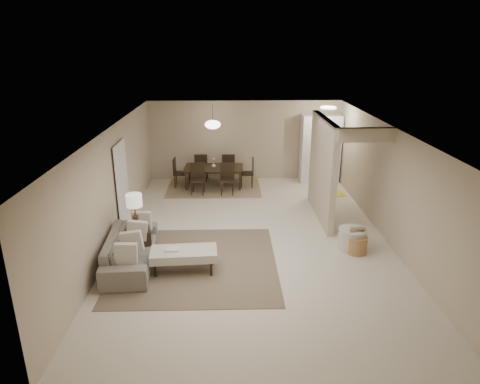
{
  "coord_description": "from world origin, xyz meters",
  "views": [
    {
      "loc": [
        -0.49,
        -8.79,
        4.19
      ],
      "look_at": [
        -0.25,
        0.15,
        1.05
      ],
      "focal_mm": 32.0,
      "sensor_mm": 36.0,
      "label": 1
    }
  ],
  "objects_px": {
    "ottoman_bench": "(184,254)",
    "side_table": "(138,242)",
    "dining_table": "(214,177)",
    "round_pouf": "(352,239)",
    "pantry_cabinet": "(320,149)",
    "wicker_basket": "(357,245)",
    "sofa": "(131,250)"
  },
  "relations": [
    {
      "from": "pantry_cabinet",
      "to": "ottoman_bench",
      "type": "distance_m",
      "value": 6.77
    },
    {
      "from": "round_pouf",
      "to": "sofa",
      "type": "bearing_deg",
      "value": -173.18
    },
    {
      "from": "sofa",
      "to": "round_pouf",
      "type": "height_order",
      "value": "sofa"
    },
    {
      "from": "ottoman_bench",
      "to": "dining_table",
      "type": "height_order",
      "value": "dining_table"
    },
    {
      "from": "pantry_cabinet",
      "to": "ottoman_bench",
      "type": "xyz_separation_m",
      "value": [
        -3.72,
        -5.61,
        -0.69
      ]
    },
    {
      "from": "ottoman_bench",
      "to": "dining_table",
      "type": "distance_m",
      "value": 5.12
    },
    {
      "from": "wicker_basket",
      "to": "dining_table",
      "type": "bearing_deg",
      "value": 125.25
    },
    {
      "from": "side_table",
      "to": "dining_table",
      "type": "distance_m",
      "value": 4.61
    },
    {
      "from": "sofa",
      "to": "side_table",
      "type": "bearing_deg",
      "value": -10.58
    },
    {
      "from": "ottoman_bench",
      "to": "side_table",
      "type": "xyz_separation_m",
      "value": [
        -1.03,
        0.72,
        -0.08
      ]
    },
    {
      "from": "wicker_basket",
      "to": "dining_table",
      "type": "height_order",
      "value": "dining_table"
    },
    {
      "from": "pantry_cabinet",
      "to": "wicker_basket",
      "type": "bearing_deg",
      "value": -92.11
    },
    {
      "from": "side_table",
      "to": "dining_table",
      "type": "height_order",
      "value": "dining_table"
    },
    {
      "from": "round_pouf",
      "to": "wicker_basket",
      "type": "height_order",
      "value": "round_pouf"
    },
    {
      "from": "round_pouf",
      "to": "dining_table",
      "type": "bearing_deg",
      "value": 125.79
    },
    {
      "from": "sofa",
      "to": "dining_table",
      "type": "xyz_separation_m",
      "value": [
        1.49,
        4.81,
        -0.01
      ]
    },
    {
      "from": "pantry_cabinet",
      "to": "side_table",
      "type": "xyz_separation_m",
      "value": [
        -4.75,
        -4.89,
        -0.76
      ]
    },
    {
      "from": "sofa",
      "to": "pantry_cabinet",
      "type": "bearing_deg",
      "value": -45.95
    },
    {
      "from": "ottoman_bench",
      "to": "pantry_cabinet",
      "type": "bearing_deg",
      "value": 52.7
    },
    {
      "from": "dining_table",
      "to": "pantry_cabinet",
      "type": "bearing_deg",
      "value": 10.5
    },
    {
      "from": "ottoman_bench",
      "to": "dining_table",
      "type": "relative_size",
      "value": 0.73
    },
    {
      "from": "wicker_basket",
      "to": "dining_table",
      "type": "relative_size",
      "value": 0.24
    },
    {
      "from": "round_pouf",
      "to": "side_table",
      "type": "bearing_deg",
      "value": -178.44
    },
    {
      "from": "dining_table",
      "to": "ottoman_bench",
      "type": "bearing_deg",
      "value": -92.74
    },
    {
      "from": "sofa",
      "to": "ottoman_bench",
      "type": "height_order",
      "value": "sofa"
    },
    {
      "from": "wicker_basket",
      "to": "dining_table",
      "type": "xyz_separation_m",
      "value": [
        -3.13,
        4.43,
        0.13
      ]
    },
    {
      "from": "pantry_cabinet",
      "to": "side_table",
      "type": "bearing_deg",
      "value": -134.19
    },
    {
      "from": "ottoman_bench",
      "to": "dining_table",
      "type": "xyz_separation_m",
      "value": [
        0.41,
        5.11,
        -0.05
      ]
    },
    {
      "from": "ottoman_bench",
      "to": "side_table",
      "type": "relative_size",
      "value": 2.26
    },
    {
      "from": "ottoman_bench",
      "to": "round_pouf",
      "type": "distance_m",
      "value": 3.59
    },
    {
      "from": "ottoman_bench",
      "to": "dining_table",
      "type": "bearing_deg",
      "value": 81.66
    },
    {
      "from": "side_table",
      "to": "wicker_basket",
      "type": "xyz_separation_m",
      "value": [
        4.57,
        -0.04,
        -0.1
      ]
    }
  ]
}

